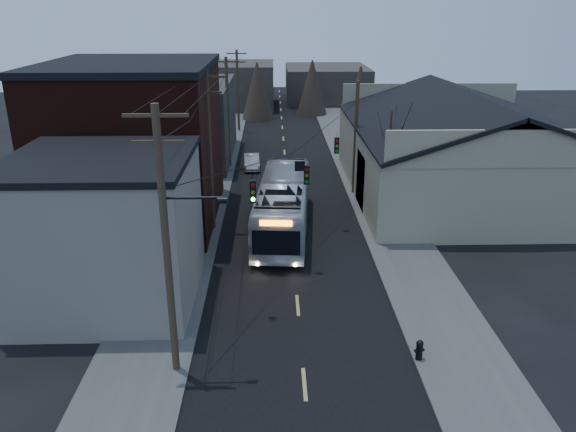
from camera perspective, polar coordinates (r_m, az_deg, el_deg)
name	(u,v)px	position (r m, az deg, el deg)	size (l,w,h in m)	color
ground	(308,421)	(20.74, 2.00, -20.08)	(160.00, 160.00, 0.00)	black
road_surface	(286,175)	(47.66, -0.16, 4.14)	(9.00, 110.00, 0.02)	black
sidewalk_left	(210,175)	(47.94, -7.97, 4.10)	(4.00, 110.00, 0.12)	#474744
sidewalk_right	(363,174)	(48.23, 7.61, 4.22)	(4.00, 110.00, 0.12)	#474744
building_clapboard	(107,232)	(27.79, -17.95, -1.57)	(8.00, 8.00, 7.00)	gray
building_brick	(135,146)	(37.76, -15.24, 6.85)	(10.00, 12.00, 10.00)	black
building_left_far	(182,121)	(53.32, -10.72, 9.43)	(9.00, 14.00, 7.00)	#332E29
warehouse	(460,159)	(44.40, 17.11, 5.59)	(16.16, 20.60, 7.73)	gray
building_far_left	(238,85)	(81.52, -5.11, 13.12)	(10.00, 12.00, 6.00)	#332E29
building_far_right	(326,84)	(86.77, 3.93, 13.27)	(12.00, 14.00, 5.00)	#332E29
bare_tree	(388,165)	(37.81, 10.15, 5.08)	(0.40, 0.40, 7.20)	black
utility_lines	(245,133)	(40.79, -4.38, 8.43)	(11.24, 45.28, 10.50)	#382B1E
bus	(283,205)	(35.33, -0.49, 1.16)	(2.95, 12.61, 3.51)	#B2B5BE
parked_car	(252,162)	(49.73, -3.70, 5.53)	(1.31, 3.76, 1.24)	#AAAEB2
fire_hydrant	(419,349)	(23.74, 13.21, -13.02)	(0.42, 0.30, 0.87)	black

